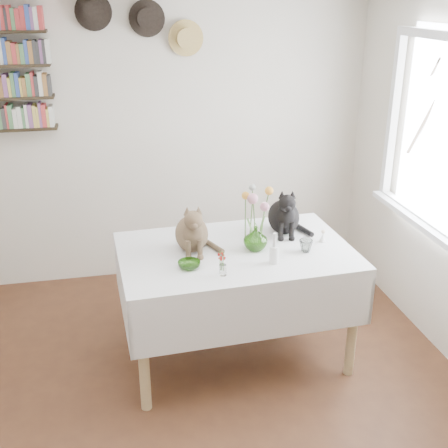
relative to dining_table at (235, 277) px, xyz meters
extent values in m
cube|color=silver|center=(-0.55, 1.43, 0.63)|extent=(4.04, 0.04, 2.54)
cube|color=white|center=(1.42, -0.04, 0.25)|extent=(0.06, 1.52, 0.06)
cube|color=white|center=(1.42, 0.69, 0.88)|extent=(0.06, 0.06, 1.20)
cube|color=white|center=(1.39, -0.04, 0.25)|extent=(0.12, 1.50, 0.04)
cube|color=white|center=(0.00, 0.00, 0.17)|extent=(1.57, 1.05, 0.07)
cylinder|color=tan|center=(-0.66, -0.44, -0.24)|extent=(0.07, 0.07, 0.75)
cylinder|color=tan|center=(0.70, -0.38, -0.24)|extent=(0.07, 0.07, 0.75)
cylinder|color=tan|center=(-0.70, 0.38, -0.24)|extent=(0.07, 0.07, 0.75)
cylinder|color=tan|center=(0.66, 0.44, -0.24)|extent=(0.07, 0.07, 0.75)
imported|color=#62AA38|center=(0.13, -0.02, 0.28)|extent=(0.21, 0.21, 0.16)
imported|color=#62AA38|center=(-0.34, -0.20, 0.22)|extent=(0.18, 0.18, 0.04)
imported|color=white|center=(0.44, -0.12, 0.24)|extent=(0.12, 0.12, 0.08)
cylinder|color=white|center=(0.19, -0.24, 0.26)|extent=(0.06, 0.06, 0.11)
cylinder|color=white|center=(0.19, -0.24, 0.36)|extent=(0.02, 0.02, 0.09)
cylinder|color=white|center=(-0.16, -0.34, 0.24)|extent=(0.04, 0.04, 0.07)
cone|color=white|center=(0.61, 0.01, 0.23)|extent=(0.05, 0.05, 0.06)
sphere|color=beige|center=(0.61, 0.01, 0.27)|extent=(0.03, 0.03, 0.03)
cylinder|color=#4C7233|center=(0.10, -0.01, 0.40)|extent=(0.01, 0.01, 0.30)
sphere|color=#CB8096|center=(0.10, -0.01, 0.55)|extent=(0.07, 0.07, 0.07)
cylinder|color=#4C7233|center=(0.17, -0.04, 0.38)|extent=(0.01, 0.01, 0.26)
sphere|color=#CB8096|center=(0.17, -0.04, 0.51)|extent=(0.06, 0.06, 0.06)
cylinder|color=#4C7233|center=(0.19, 0.01, 0.42)|extent=(0.01, 0.01, 0.34)
sphere|color=gold|center=(0.19, 0.01, 0.59)|extent=(0.06, 0.06, 0.06)
cylinder|color=#4C7233|center=(0.07, 0.02, 0.41)|extent=(0.01, 0.01, 0.31)
sphere|color=gold|center=(0.07, 0.02, 0.56)|extent=(0.05, 0.05, 0.05)
cylinder|color=#4C7233|center=(0.13, 0.03, 0.44)|extent=(0.01, 0.01, 0.37)
sphere|color=#999E93|center=(0.13, 0.03, 0.62)|extent=(0.04, 0.04, 0.04)
cylinder|color=black|center=(-0.80, 1.37, 1.63)|extent=(0.28, 0.02, 0.28)
cylinder|color=black|center=(-0.80, 1.33, 1.63)|extent=(0.16, 0.08, 0.16)
cylinder|color=black|center=(-0.40, 1.37, 1.58)|extent=(0.28, 0.02, 0.28)
cylinder|color=black|center=(-0.40, 1.33, 1.58)|extent=(0.16, 0.08, 0.16)
cylinder|color=tan|center=(-0.10, 1.37, 1.43)|extent=(0.28, 0.02, 0.28)
cylinder|color=tan|center=(-0.10, 1.33, 1.43)|extent=(0.16, 0.08, 0.16)
camera|label=1|loc=(-0.77, -3.26, 1.78)|focal=45.00mm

